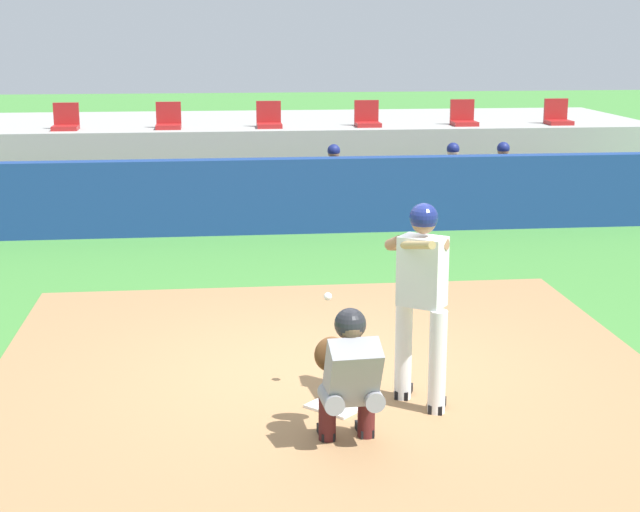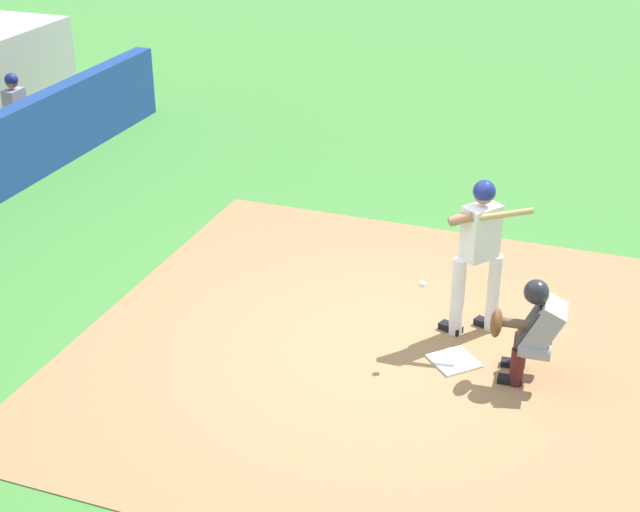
{
  "view_description": "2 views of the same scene",
  "coord_description": "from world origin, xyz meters",
  "px_view_note": "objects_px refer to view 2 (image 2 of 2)",
  "views": [
    {
      "loc": [
        -1.02,
        -8.52,
        3.23
      ],
      "look_at": [
        0.0,
        0.7,
        1.0
      ],
      "focal_mm": 53.59,
      "sensor_mm": 36.0,
      "label": 1
    },
    {
      "loc": [
        -8.31,
        -2.35,
        5.41
      ],
      "look_at": [
        0.0,
        0.7,
        1.0
      ],
      "focal_mm": 52.77,
      "sensor_mm": 36.0,
      "label": 2
    }
  ],
  "objects_px": {
    "batter_at_plate": "(479,248)",
    "dugout_player_2": "(22,111)",
    "home_plate": "(454,361)",
    "catcher_crouched": "(532,327)"
  },
  "relations": [
    {
      "from": "dugout_player_2",
      "to": "home_plate",
      "type": "bearing_deg",
      "value": -115.78
    },
    {
      "from": "batter_at_plate",
      "to": "catcher_crouched",
      "type": "height_order",
      "value": "batter_at_plate"
    },
    {
      "from": "batter_at_plate",
      "to": "dugout_player_2",
      "type": "relative_size",
      "value": 1.39
    },
    {
      "from": "catcher_crouched",
      "to": "dugout_player_2",
      "type": "bearing_deg",
      "value": 66.03
    },
    {
      "from": "batter_at_plate",
      "to": "dugout_player_2",
      "type": "height_order",
      "value": "batter_at_plate"
    },
    {
      "from": "batter_at_plate",
      "to": "dugout_player_2",
      "type": "xyz_separation_m",
      "value": [
        3.24,
        8.19,
        -0.36
      ]
    },
    {
      "from": "dugout_player_2",
      "to": "catcher_crouched",
      "type": "bearing_deg",
      "value": -113.97
    },
    {
      "from": "catcher_crouched",
      "to": "dugout_player_2",
      "type": "distance_m",
      "value": 9.74
    },
    {
      "from": "batter_at_plate",
      "to": "catcher_crouched",
      "type": "distance_m",
      "value": 1.09
    },
    {
      "from": "home_plate",
      "to": "dugout_player_2",
      "type": "distance_m",
      "value": 9.07
    }
  ]
}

